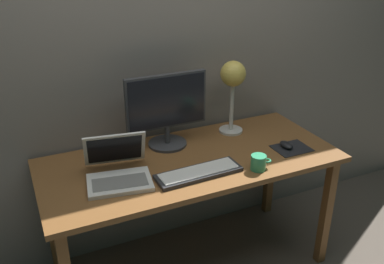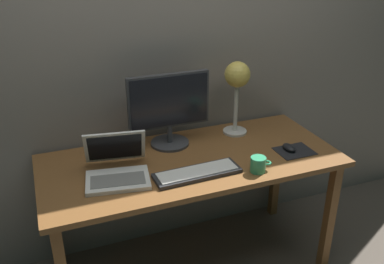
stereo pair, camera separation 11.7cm
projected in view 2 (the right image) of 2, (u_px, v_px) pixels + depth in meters
back_wall at (166, 39)px, 2.37m from camera, size 4.80×0.06×2.60m
desk at (191, 171)px, 2.31m from camera, size 1.60×0.70×0.74m
monitor at (169, 107)px, 2.33m from camera, size 0.46×0.22×0.42m
keyboard_main at (197, 173)px, 2.11m from camera, size 0.44×0.15×0.03m
laptop at (116, 164)px, 2.09m from camera, size 0.35×0.36×0.21m
desk_lamp at (237, 81)px, 2.43m from camera, size 0.15×0.15×0.44m
mousepad at (294, 151)px, 2.34m from camera, size 0.20×0.16×0.00m
mouse at (289, 147)px, 2.35m from camera, size 0.06×0.10×0.03m
coffee_mug at (258, 164)px, 2.13m from camera, size 0.11×0.08×0.08m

